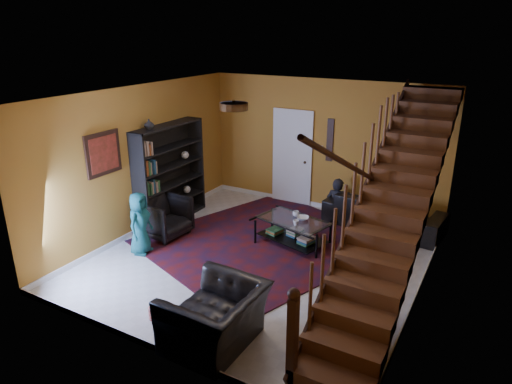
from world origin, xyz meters
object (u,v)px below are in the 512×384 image
armchair_right (215,317)px  sofa (384,213)px  armchair_left (164,217)px  bookshelf (170,176)px  coffee_table (293,230)px

armchair_right → sofa: bearing=169.6°
armchair_right → armchair_left: bearing=-128.6°
bookshelf → armchair_right: 4.17m
bookshelf → sofa: bearing=23.5°
bookshelf → armchair_left: bearing=-62.1°
bookshelf → sofa: bookshelf is taller
armchair_right → coffee_table: (-0.35, 3.04, -0.11)m
bookshelf → armchair_left: 0.96m
bookshelf → armchair_left: (0.35, -0.67, -0.58)m
bookshelf → sofa: size_ratio=0.87×
bookshelf → armchair_right: bookshelf is taller
sofa → armchair_left: size_ratio=2.74×
bookshelf → armchair_right: (2.99, -2.85, -0.58)m
armchair_right → coffee_table: 3.06m
armchair_left → coffee_table: size_ratio=0.59×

